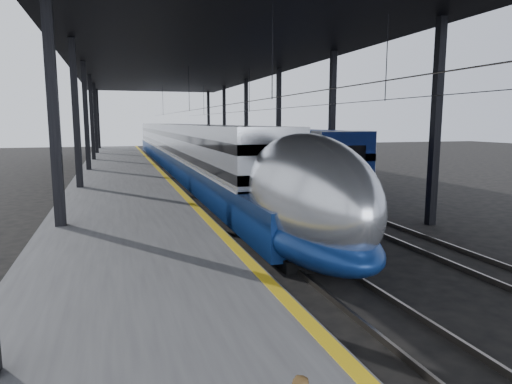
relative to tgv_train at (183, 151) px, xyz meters
name	(u,v)px	position (x,y,z in m)	size (l,w,h in m)	color
ground	(263,283)	(-2.00, -29.16, -2.05)	(160.00, 160.00, 0.00)	black
platform	(122,183)	(-5.50, -9.16, -1.55)	(6.00, 80.00, 1.00)	#4C4C4F
yellow_strip	(164,174)	(-2.70, -9.16, -1.05)	(0.30, 80.00, 0.01)	yellow
rails	(236,184)	(2.50, -9.16, -1.97)	(6.52, 80.00, 0.16)	slate
canopy	(198,55)	(-0.10, -9.16, 7.06)	(18.00, 75.00, 9.47)	black
tgv_train	(183,151)	(0.00, 0.00, 0.00)	(3.06, 65.20, 4.39)	silver
second_train	(222,146)	(5.00, 6.05, 0.05)	(3.01, 56.05, 4.14)	navy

